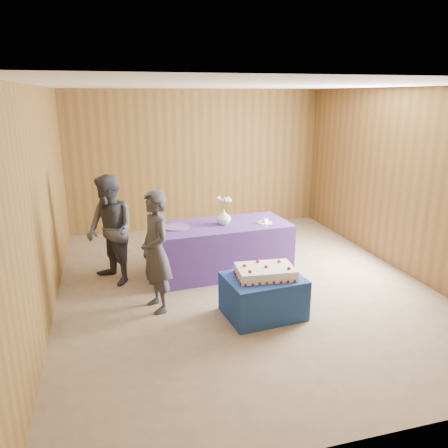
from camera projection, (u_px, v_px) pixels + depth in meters
name	position (u px, v px, depth m)	size (l,w,h in m)	color
ground	(243.00, 285.00, 6.18)	(6.00, 6.00, 0.00)	gray
room_shell	(244.00, 158.00, 5.67)	(5.04, 6.04, 2.72)	brown
cake_table	(263.00, 296.00, 5.28)	(0.90, 0.70, 0.50)	navy
serving_table	(222.00, 248.00, 6.55)	(2.00, 0.90, 0.75)	#543490
sheet_cake	(265.00, 272.00, 5.20)	(0.74, 0.54, 0.16)	white
vase	(224.00, 217.00, 6.42)	(0.21, 0.21, 0.22)	white
flower_spray	(224.00, 200.00, 6.35)	(0.23, 0.23, 0.18)	#265A24
platter	(176.00, 227.00, 6.28)	(0.38, 0.38, 0.02)	#7B53A7
plate	(265.00, 223.00, 6.51)	(0.22, 0.22, 0.01)	white
cake_slice	(265.00, 220.00, 6.50)	(0.10, 0.09, 0.09)	white
knife	(272.00, 226.00, 6.37)	(0.26, 0.02, 0.00)	#AEADB2
guest_left	(156.00, 252.00, 5.29)	(0.55, 0.36, 1.52)	#35353F
guest_right	(110.00, 230.00, 6.07)	(0.75, 0.59, 1.55)	#373842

